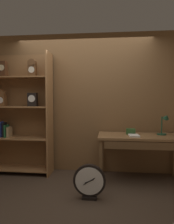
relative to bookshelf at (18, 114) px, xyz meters
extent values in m
plane|color=#3D2D21|center=(1.22, -1.01, -1.11)|extent=(10.00, 10.00, 0.00)
cube|color=brown|center=(1.22, 0.23, 0.19)|extent=(4.80, 0.05, 2.60)
cube|color=#9E6B3D|center=(0.63, -0.04, 0.00)|extent=(0.02, 0.40, 2.22)
cube|color=brown|center=(0.02, 0.15, 0.00)|extent=(1.23, 0.01, 2.22)
cube|color=#9E6B3D|center=(0.02, -0.04, -1.02)|extent=(1.18, 0.38, 0.02)
cube|color=#9E6B3D|center=(0.02, -0.04, -0.45)|extent=(1.18, 0.38, 0.02)
cube|color=#9E6B3D|center=(0.02, -0.04, 0.13)|extent=(1.18, 0.38, 0.02)
cube|color=#9E6B3D|center=(0.02, -0.04, 0.66)|extent=(1.18, 0.38, 0.02)
cube|color=#472816|center=(-0.25, -0.03, 0.82)|extent=(0.14, 0.09, 0.29)
cylinder|color=#C6B78C|center=(-0.25, -0.08, 0.84)|extent=(0.11, 0.01, 0.11)
cube|color=brown|center=(-0.28, -0.05, 0.23)|extent=(0.15, 0.11, 0.19)
cylinder|color=brown|center=(-0.28, -0.05, 0.36)|extent=(0.15, 0.11, 0.15)
cylinder|color=silver|center=(-0.28, -0.11, 0.25)|extent=(0.11, 0.01, 0.11)
cube|color=brown|center=(0.32, -0.06, 0.78)|extent=(0.15, 0.09, 0.21)
cylinder|color=brown|center=(0.32, -0.06, 0.91)|extent=(0.15, 0.09, 0.15)
cylinder|color=silver|center=(0.32, -0.10, 0.79)|extent=(0.11, 0.01, 0.11)
cube|color=black|center=(0.31, -0.05, 0.26)|extent=(0.17, 0.10, 0.24)
cylinder|color=white|center=(0.31, -0.10, 0.28)|extent=(0.13, 0.01, 0.13)
cube|color=navy|center=(-0.30, -0.06, -0.29)|extent=(0.03, 0.13, 0.29)
cube|color=black|center=(-0.25, -0.04, -0.30)|extent=(0.03, 0.14, 0.27)
cube|color=#236638|center=(-0.20, -0.05, -0.32)|extent=(0.03, 0.17, 0.23)
cube|color=tan|center=(-0.15, -0.05, -0.34)|extent=(0.04, 0.16, 0.19)
cube|color=brown|center=(2.22, -0.15, -0.36)|extent=(1.40, 0.63, 0.04)
cube|color=brown|center=(1.57, -0.41, -0.75)|extent=(0.05, 0.05, 0.74)
cube|color=brown|center=(1.57, 0.12, -0.75)|extent=(0.05, 0.05, 0.74)
cube|color=brown|center=(2.87, 0.12, -0.75)|extent=(0.05, 0.05, 0.74)
cube|color=brown|center=(2.22, -0.44, -0.45)|extent=(1.19, 0.03, 0.12)
cylinder|color=#1E472D|center=(2.59, -0.06, -0.33)|extent=(0.15, 0.15, 0.02)
cylinder|color=#1E472D|center=(2.59, -0.06, -0.17)|extent=(0.02, 0.02, 0.30)
cone|color=#1E472D|center=(2.65, -0.11, -0.02)|extent=(0.11, 0.14, 0.12)
cube|color=#2D5123|center=(2.07, -0.09, -0.29)|extent=(0.15, 0.09, 0.10)
cube|color=silver|center=(2.11, -0.26, -0.32)|extent=(0.17, 0.23, 0.02)
cube|color=black|center=(1.43, -0.90, -1.09)|extent=(0.20, 0.11, 0.04)
cylinder|color=black|center=(1.43, -0.90, -0.85)|extent=(0.45, 0.06, 0.45)
cylinder|color=silver|center=(1.43, -0.94, -0.85)|extent=(0.39, 0.01, 0.39)
cube|color=black|center=(1.43, -0.94, -0.85)|extent=(0.13, 0.01, 0.07)
cube|color=black|center=(1.43, -0.94, -0.85)|extent=(0.16, 0.01, 0.11)
camera|label=1|loc=(1.70, -3.70, 0.31)|focal=33.35mm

